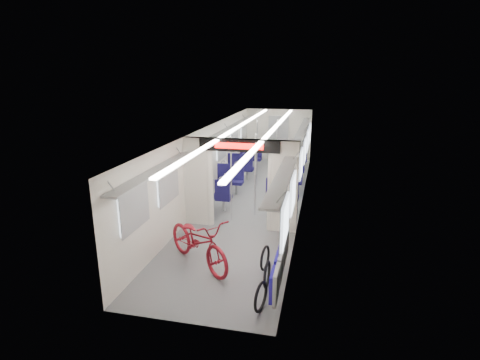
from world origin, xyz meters
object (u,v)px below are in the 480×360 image
at_px(seat_bay_far_right, 294,161).
at_px(seat_bay_near_left, 223,185).
at_px(bike_hoop_b, 267,276).
at_px(bike_hoop_c, 265,259).
at_px(stanchion_far_left, 257,154).
at_px(bike_hoop_a, 261,298).
at_px(flip_bench, 281,260).
at_px(stanchion_near_left, 231,179).
at_px(stanchion_far_right, 277,152).
at_px(bicycle, 198,241).
at_px(seat_bay_far_left, 246,160).
at_px(stanchion_near_right, 255,176).

bearing_deg(seat_bay_far_right, seat_bay_near_left, -117.03).
xyz_separation_m(bike_hoop_b, bike_hoop_c, (-0.14, 0.63, -0.00)).
bearing_deg(bike_hoop_c, stanchion_far_left, 101.76).
bearing_deg(bike_hoop_a, flip_bench, 71.99).
relative_size(bike_hoop_a, seat_bay_far_right, 0.26).
height_order(stanchion_near_left, stanchion_far_left, same).
distance_m(bike_hoop_a, bike_hoop_c, 1.37).
distance_m(bike_hoop_a, stanchion_far_left, 7.30).
xyz_separation_m(bike_hoop_a, bike_hoop_b, (-0.01, 0.73, -0.00)).
bearing_deg(stanchion_far_left, bike_hoop_b, -78.20).
bearing_deg(stanchion_far_right, stanchion_near_left, -101.28).
height_order(bike_hoop_b, bike_hoop_c, bike_hoop_b).
bearing_deg(seat_bay_near_left, stanchion_far_right, 59.33).
distance_m(bicycle, seat_bay_far_right, 7.75).
distance_m(flip_bench, seat_bay_near_left, 5.05).
xyz_separation_m(bike_hoop_a, bike_hoop_c, (-0.14, 1.37, -0.01)).
bearing_deg(bike_hoop_b, bike_hoop_c, 102.08).
distance_m(bike_hoop_b, stanchion_far_left, 6.58).
xyz_separation_m(bicycle, stanchion_far_left, (0.17, 5.85, 0.61)).
height_order(bike_hoop_a, seat_bay_far_left, seat_bay_far_left).
bearing_deg(seat_bay_far_left, stanchion_near_right, -75.19).
bearing_deg(stanchion_near_right, stanchion_near_left, -137.88).
bearing_deg(stanchion_far_right, seat_bay_near_left, -120.67).
xyz_separation_m(seat_bay_far_left, stanchion_near_left, (0.61, -4.89, 0.60)).
xyz_separation_m(flip_bench, stanchion_near_right, (-1.13, 3.58, 0.57)).
height_order(flip_bench, stanchion_far_left, stanchion_far_left).
distance_m(bike_hoop_a, seat_bay_far_left, 8.94).
bearing_deg(bike_hoop_b, stanchion_far_left, 101.80).
bearing_deg(bicycle, flip_bench, -68.16).
bearing_deg(bike_hoop_c, seat_bay_near_left, 116.26).
height_order(bicycle, stanchion_near_left, stanchion_near_left).
xyz_separation_m(flip_bench, stanchion_far_left, (-1.58, 6.38, 0.57)).
height_order(bike_hoop_b, stanchion_far_right, stanchion_far_right).
bearing_deg(stanchion_near_left, flip_bench, -61.43).
distance_m(bicycle, stanchion_near_right, 3.17).
bearing_deg(stanchion_far_right, flip_bench, -82.10).
relative_size(bike_hoop_a, bike_hoop_b, 1.01).
bearing_deg(stanchion_near_left, stanchion_far_right, 78.72).
xyz_separation_m(bicycle, bike_hoop_a, (1.51, -1.27, -0.30)).
relative_size(bike_hoop_c, seat_bay_near_left, 0.26).
xyz_separation_m(bike_hoop_a, seat_bay_far_left, (-2.05, 8.70, 0.31)).
xyz_separation_m(flip_bench, seat_bay_near_left, (-2.29, 4.51, -0.05)).
height_order(bicycle, bike_hoop_a, bicycle).
height_order(bike_hoop_c, stanchion_near_right, stanchion_near_right).
bearing_deg(stanchion_near_right, stanchion_far_right, 86.65).
height_order(stanchion_near_right, stanchion_far_left, same).
height_order(seat_bay_near_left, stanchion_far_right, stanchion_far_right).
bearing_deg(bike_hoop_a, seat_bay_far_left, 103.27).
xyz_separation_m(flip_bench, bike_hoop_a, (-0.24, -0.73, -0.34)).
height_order(bike_hoop_b, seat_bay_far_right, seat_bay_far_right).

